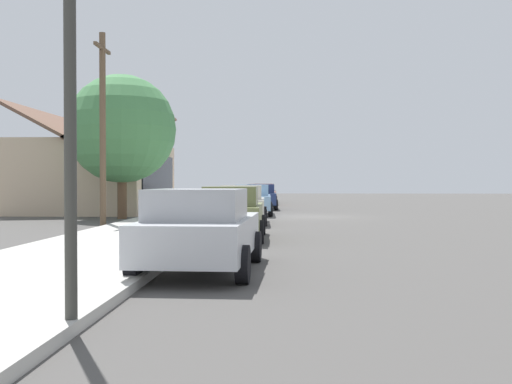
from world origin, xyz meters
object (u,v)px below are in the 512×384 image
(car_coral, at_px, (262,194))
(fire_hydrant_red, at_px, (189,221))
(car_charcoal, at_px, (264,193))
(shade_tree, at_px, (122,129))
(car_olive, at_px, (232,212))
(car_silver, at_px, (201,229))
(car_ivory, at_px, (242,204))
(car_navy, at_px, (261,196))
(utility_pole_wooden, at_px, (103,125))
(traffic_light_main, at_px, (163,23))
(car_skyblue, at_px, (252,200))

(car_coral, relative_size, fire_hydrant_red, 6.57)
(car_charcoal, distance_m, shade_tree, 23.18)
(car_olive, bearing_deg, car_coral, -0.71)
(car_olive, height_order, shade_tree, shade_tree)
(car_silver, bearing_deg, car_ivory, 2.42)
(car_silver, relative_size, car_olive, 1.02)
(car_navy, bearing_deg, shade_tree, 145.77)
(car_coral, relative_size, utility_pole_wooden, 0.62)
(shade_tree, distance_m, traffic_light_main, 21.45)
(car_coral, bearing_deg, car_navy, -176.69)
(car_skyblue, height_order, fire_hydrant_red, car_skyblue)
(car_navy, relative_size, utility_pole_wooden, 0.60)
(car_silver, height_order, car_navy, same)
(car_olive, distance_m, car_skyblue, 12.75)
(car_olive, relative_size, car_navy, 0.96)
(traffic_light_main, bearing_deg, car_ivory, 1.15)
(car_coral, height_order, traffic_light_main, traffic_light_main)
(car_skyblue, distance_m, shade_tree, 7.55)
(car_coral, bearing_deg, car_silver, -178.09)
(car_coral, xyz_separation_m, fire_hydrant_red, (-24.84, 1.42, -0.32))
(car_olive, bearing_deg, traffic_light_main, -179.87)
(car_ivory, height_order, utility_pole_wooden, utility_pole_wooden)
(car_olive, height_order, car_skyblue, same)
(car_olive, distance_m, car_ivory, 6.42)
(car_charcoal, distance_m, traffic_light_main, 42.77)
(car_coral, xyz_separation_m, shade_tree, (-16.23, 5.95, 3.38))
(car_skyblue, relative_size, car_coral, 1.05)
(car_olive, distance_m, car_navy, 19.29)
(traffic_light_main, bearing_deg, car_skyblue, 0.62)
(shade_tree, xyz_separation_m, fire_hydrant_red, (-8.60, -4.53, -3.69))
(car_charcoal, bearing_deg, utility_pole_wooden, 169.03)
(utility_pole_wooden, xyz_separation_m, fire_hydrant_red, (-4.01, -4.00, -3.43))
(car_silver, bearing_deg, fire_hydrant_red, 12.93)
(car_navy, distance_m, fire_hydrant_red, 18.44)
(car_skyblue, xyz_separation_m, car_navy, (6.53, -0.18, -0.00))
(shade_tree, bearing_deg, car_skyblue, -61.40)
(car_ivory, xyz_separation_m, car_navy, (12.87, -0.27, 0.00))
(traffic_light_main, distance_m, fire_hydrant_red, 12.40)
(car_silver, xyz_separation_m, car_navy, (25.71, -0.14, 0.00))
(car_charcoal, xyz_separation_m, shade_tree, (-22.16, 5.91, 3.38))
(car_charcoal, bearing_deg, car_ivory, -179.75)
(car_coral, bearing_deg, car_ivory, -178.44)
(car_navy, distance_m, traffic_light_main, 30.41)
(car_olive, xyz_separation_m, fire_hydrant_red, (0.91, 1.47, -0.32))
(car_skyblue, bearing_deg, fire_hydrant_red, 171.51)
(car_coral, distance_m, shade_tree, 17.62)
(car_silver, distance_m, car_olive, 6.42)
(car_silver, distance_m, car_coral, 32.18)
(fire_hydrant_red, bearing_deg, car_charcoal, -2.58)
(car_silver, relative_size, car_charcoal, 0.92)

